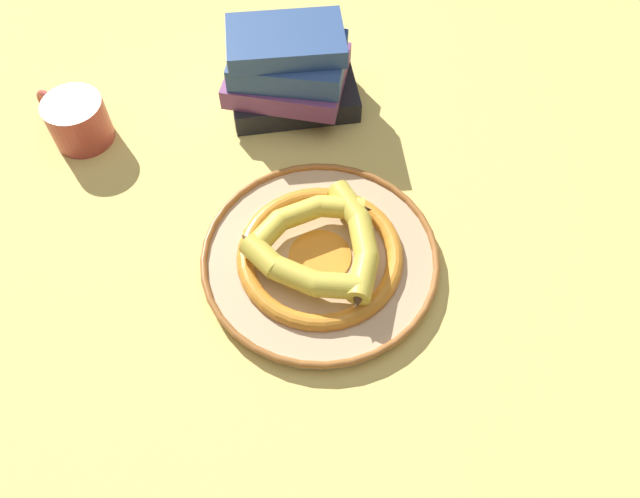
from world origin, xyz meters
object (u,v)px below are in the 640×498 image
banana_b (359,242)px  coffee_mug (77,120)px  decorative_bowl (320,257)px  banana_a (296,271)px  banana_c (305,217)px  book_stack (288,72)px

banana_b → coffee_mug: size_ratio=1.70×
decorative_bowl → coffee_mug: size_ratio=2.74×
decorative_bowl → coffee_mug: 0.45m
banana_a → coffee_mug: 0.45m
banana_a → banana_c: size_ratio=0.96×
decorative_bowl → banana_c: size_ratio=1.84×
decorative_bowl → coffee_mug: bearing=-124.9°
banana_c → book_stack: (-0.27, -0.02, 0.02)m
banana_a → banana_b: (-0.04, 0.09, -0.00)m
book_stack → decorative_bowl: bearing=100.3°
coffee_mug → banana_a: bearing=175.4°
coffee_mug → banana_b: bearing=-174.2°
book_stack → coffee_mug: book_stack is taller
banana_c → banana_b: bearing=126.5°
banana_a → banana_c: (-0.09, 0.01, -0.00)m
banana_b → book_stack: size_ratio=0.92×
book_stack → banana_a: bearing=94.2°
decorative_bowl → book_stack: bearing=-173.7°
banana_b → banana_c: bearing=53.4°
banana_a → coffee_mug: size_ratio=1.43×
banana_a → coffee_mug: coffee_mug is taller
banana_c → coffee_mug: bearing=-52.5°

